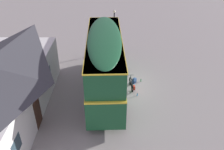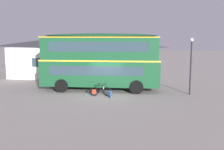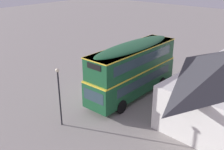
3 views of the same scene
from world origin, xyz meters
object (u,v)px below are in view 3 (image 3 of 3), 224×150
Objects in this scene: backpack_on_ground at (104,89)px; street_lamp at (59,91)px; water_bottle_blue_sports at (116,84)px; water_bottle_green_metal at (98,89)px; touring_bicycle at (112,86)px; double_decker_bus at (133,68)px.

street_lamp is at bearing 12.83° from backpack_on_ground.
water_bottle_blue_sports is 0.95× the size of water_bottle_green_metal.
touring_bicycle reaches higher than water_bottle_green_metal.
backpack_on_ground is 1.82m from water_bottle_blue_sports.
water_bottle_green_metal is at bearing -16.08° from water_bottle_blue_sports.
double_decker_bus is at bearing 111.36° from water_bottle_green_metal.
backpack_on_ground is 0.11× the size of street_lamp.
touring_bicycle is 6.36× the size of water_bottle_green_metal.
water_bottle_green_metal is 6.86m from street_lamp.
backpack_on_ground is at bearing 0.51° from water_bottle_blue_sports.
water_bottle_blue_sports is (-1.82, -0.02, -0.14)m from backpack_on_ground.
double_decker_bus is 2.22× the size of street_lamp.
double_decker_bus reaches higher than touring_bicycle.
water_bottle_green_metal is at bearing -71.72° from backpack_on_ground.
water_bottle_green_metal is at bearing -161.50° from street_lamp.
street_lamp reaches higher than touring_bicycle.
water_bottle_green_metal is 0.06× the size of street_lamp.
double_decker_bus is 5.85× the size of touring_bicycle.
touring_bicycle is 6.67× the size of water_bottle_blue_sports.
double_decker_bus reaches higher than backpack_on_ground.
backpack_on_ground reaches higher than water_bottle_blue_sports.
touring_bicycle is at bearing 157.23° from backpack_on_ground.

